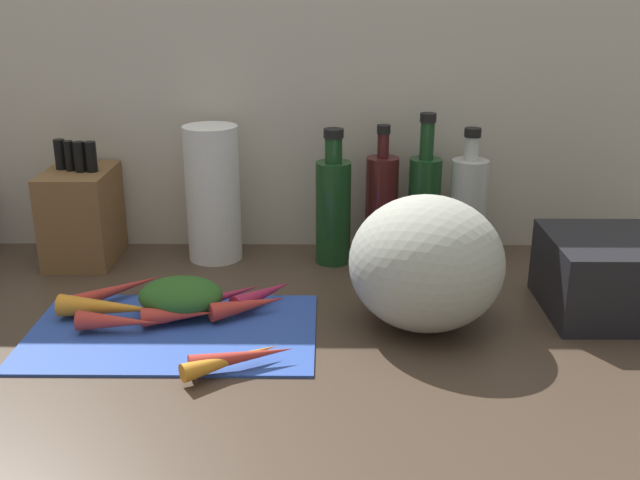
% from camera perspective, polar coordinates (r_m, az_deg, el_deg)
% --- Properties ---
extents(ground_plane, '(1.70, 0.80, 0.03)m').
position_cam_1_polar(ground_plane, '(1.17, -6.69, -7.19)').
color(ground_plane, '#47382B').
extents(wall_back, '(1.70, 0.03, 0.60)m').
position_cam_1_polar(wall_back, '(1.44, -5.33, 11.15)').
color(wall_back, beige).
rests_on(wall_back, ground_plane).
extents(cutting_board, '(0.43, 0.27, 0.01)m').
position_cam_1_polar(cutting_board, '(1.15, -11.21, -6.81)').
color(cutting_board, '#2D51B7').
rests_on(cutting_board, ground_plane).
extents(carrot_0, '(0.12, 0.08, 0.03)m').
position_cam_1_polar(carrot_0, '(1.17, -5.50, -4.98)').
color(carrot_0, red).
rests_on(carrot_0, cutting_board).
extents(carrot_1, '(0.13, 0.10, 0.03)m').
position_cam_1_polar(carrot_1, '(1.02, -6.74, -9.02)').
color(carrot_1, orange).
rests_on(carrot_1, cutting_board).
extents(carrot_2, '(0.17, 0.05, 0.04)m').
position_cam_1_polar(carrot_2, '(1.20, -15.71, -4.99)').
color(carrot_2, orange).
rests_on(carrot_2, cutting_board).
extents(carrot_3, '(0.15, 0.08, 0.03)m').
position_cam_1_polar(carrot_3, '(1.03, -5.94, -8.86)').
color(carrot_3, red).
rests_on(carrot_3, cutting_board).
extents(carrot_4, '(0.16, 0.14, 0.03)m').
position_cam_1_polar(carrot_4, '(1.20, -8.17, -4.53)').
color(carrot_4, '#B2264C').
rests_on(carrot_4, cutting_board).
extents(carrot_5, '(0.11, 0.05, 0.03)m').
position_cam_1_polar(carrot_5, '(1.16, -10.79, -5.66)').
color(carrot_5, red).
rests_on(carrot_5, cutting_board).
extents(carrot_6, '(0.14, 0.14, 0.03)m').
position_cam_1_polar(carrot_6, '(1.27, -15.31, -3.70)').
color(carrot_6, red).
rests_on(carrot_6, cutting_board).
extents(carrot_7, '(0.10, 0.11, 0.03)m').
position_cam_1_polar(carrot_7, '(1.21, -4.33, -4.10)').
color(carrot_7, '#B2264C').
rests_on(carrot_7, cutting_board).
extents(carrot_8, '(0.12, 0.04, 0.03)m').
position_cam_1_polar(carrot_8, '(1.16, -15.24, -6.03)').
color(carrot_8, red).
rests_on(carrot_8, cutting_board).
extents(carrot_greens_pile, '(0.13, 0.10, 0.06)m').
position_cam_1_polar(carrot_greens_pile, '(1.19, -10.60, -4.21)').
color(carrot_greens_pile, '#2D6023').
rests_on(carrot_greens_pile, cutting_board).
extents(winter_squash, '(0.23, 0.23, 0.20)m').
position_cam_1_polar(winter_squash, '(1.13, 8.12, -1.75)').
color(winter_squash, '#B2B7A8').
rests_on(winter_squash, ground_plane).
extents(knife_block, '(0.12, 0.16, 0.23)m').
position_cam_1_polar(knife_block, '(1.46, -17.74, 1.88)').
color(knife_block, brown).
rests_on(knife_block, ground_plane).
extents(paper_towel_roll, '(0.10, 0.10, 0.25)m').
position_cam_1_polar(paper_towel_roll, '(1.40, -8.18, 3.52)').
color(paper_towel_roll, white).
rests_on(paper_towel_roll, ground_plane).
extents(bottle_0, '(0.07, 0.07, 0.25)m').
position_cam_1_polar(bottle_0, '(1.37, 1.01, 2.47)').
color(bottle_0, '#19421E').
rests_on(bottle_0, ground_plane).
extents(bottle_1, '(0.06, 0.06, 0.25)m').
position_cam_1_polar(bottle_1, '(1.41, 4.73, 2.71)').
color(bottle_1, '#471919').
rests_on(bottle_1, ground_plane).
extents(bottle_2, '(0.06, 0.06, 0.28)m').
position_cam_1_polar(bottle_2, '(1.41, 7.95, 2.80)').
color(bottle_2, '#19421E').
rests_on(bottle_2, ground_plane).
extents(bottle_3, '(0.07, 0.07, 0.25)m').
position_cam_1_polar(bottle_3, '(1.42, 11.22, 2.49)').
color(bottle_3, silver).
rests_on(bottle_3, ground_plane).
extents(dish_rack, '(0.28, 0.20, 0.12)m').
position_cam_1_polar(dish_rack, '(1.28, 22.89, -2.52)').
color(dish_rack, black).
rests_on(dish_rack, ground_plane).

